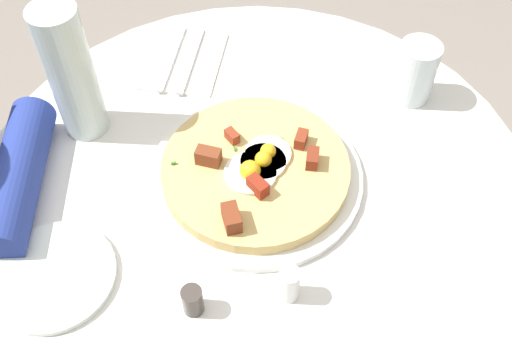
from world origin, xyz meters
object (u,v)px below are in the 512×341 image
at_px(breakfast_pizza, 257,169).
at_px(bread_plate, 54,276).
at_px(water_bottle, 71,74).
at_px(salt_shaker, 289,284).
at_px(knife, 172,57).
at_px(pepper_shaker, 193,301).
at_px(fork, 191,60).
at_px(water_glass, 415,72).
at_px(dining_table, 255,240).
at_px(pizza_plate, 257,176).

bearing_deg(breakfast_pizza, bread_plate, 144.21).
height_order(breakfast_pizza, water_bottle, water_bottle).
bearing_deg(breakfast_pizza, salt_shaker, -145.04).
bearing_deg(knife, pepper_shaker, -162.57).
bearing_deg(knife, fork, -90.00).
height_order(water_glass, water_bottle, water_bottle).
distance_m(breakfast_pizza, fork, 0.29).
xyz_separation_m(dining_table, water_glass, (0.27, -0.18, 0.24)).
bearing_deg(breakfast_pizza, water_glass, -32.63).
relative_size(pizza_plate, fork, 1.83).
relative_size(breakfast_pizza, pepper_shaker, 6.14).
relative_size(pizza_plate, water_glass, 3.02).
bearing_deg(salt_shaker, pepper_shaker, 121.92).
xyz_separation_m(breakfast_pizza, knife, (0.19, 0.25, -0.02)).
bearing_deg(water_bottle, water_glass, -59.83).
bearing_deg(bread_plate, water_bottle, 23.33).
xyz_separation_m(fork, knife, (-0.01, 0.03, 0.00)).
distance_m(bread_plate, pepper_shaker, 0.20).
relative_size(water_bottle, salt_shaker, 3.93).
relative_size(fork, water_bottle, 0.78).
distance_m(dining_table, salt_shaker, 0.29).
bearing_deg(bread_plate, fork, 2.79).
bearing_deg(breakfast_pizza, pizza_plate, 19.19).
height_order(dining_table, breakfast_pizza, breakfast_pizza).
xyz_separation_m(breakfast_pizza, water_bottle, (-0.01, 0.30, 0.09)).
relative_size(pizza_plate, breakfast_pizza, 1.15).
height_order(breakfast_pizza, fork, breakfast_pizza).
bearing_deg(water_bottle, fork, -23.28).
xyz_separation_m(fork, salt_shaker, (-0.36, -0.33, 0.02)).
relative_size(bread_plate, pepper_shaker, 3.66).
distance_m(dining_table, fork, 0.35).
bearing_deg(pizza_plate, water_bottle, 91.25).
bearing_deg(pizza_plate, knife, 52.30).
bearing_deg(water_glass, breakfast_pizza, 147.37).
relative_size(bread_plate, salt_shaker, 2.89).
relative_size(knife, water_bottle, 0.78).
distance_m(knife, water_bottle, 0.23).
height_order(pizza_plate, fork, pizza_plate).
xyz_separation_m(water_bottle, pepper_shaker, (-0.22, -0.31, -0.09)).
relative_size(salt_shaker, pepper_shaker, 1.27).
relative_size(breakfast_pizza, water_glass, 2.62).
bearing_deg(water_glass, bread_plate, 145.78).
relative_size(breakfast_pizza, water_bottle, 1.23).
distance_m(pizza_plate, fork, 0.29).
relative_size(dining_table, water_glass, 7.94).
bearing_deg(pepper_shaker, bread_plate, 99.60).
bearing_deg(fork, dining_table, -147.26).
height_order(knife, water_glass, water_glass).
relative_size(bread_plate, knife, 0.95).
distance_m(pizza_plate, bread_plate, 0.33).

